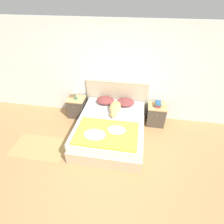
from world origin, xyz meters
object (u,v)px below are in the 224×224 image
nightstand_left (77,107)px  dog (115,108)px  bed (111,129)px  table_lamp (75,90)px  nightstand_right (156,115)px  pillow_right (125,102)px  pillow_left (105,100)px  book_stack (158,104)px

nightstand_left → dog: dog is taller
bed → table_lamp: (-1.11, 0.74, 0.59)m
nightstand_right → pillow_right: bearing=-177.5°
pillow_right → table_lamp: (-1.38, 0.03, 0.23)m
nightstand_left → nightstand_right: size_ratio=1.00×
nightstand_left → pillow_left: size_ratio=1.22×
pillow_left → table_lamp: table_lamp is taller
nightstand_left → book_stack: (2.22, -0.00, 0.34)m
bed → table_lamp: size_ratio=5.40×
nightstand_left → pillow_left: 0.90m
bed → nightstand_right: 1.34m
nightstand_left → pillow_left: bearing=-2.5°
pillow_left → nightstand_right: bearing=1.5°
bed → dog: bearing=83.9°
pillow_left → dog: size_ratio=0.64×
nightstand_right → table_lamp: bearing=-179.8°
dog → book_stack: bearing=18.7°
pillow_left → pillow_right: (0.54, 0.00, 0.00)m
table_lamp → book_stack: bearing=0.1°
dog → nightstand_right: bearing=18.9°
dog → table_lamp: table_lamp is taller
table_lamp → bed: bearing=-33.9°
bed → nightstand_right: nightstand_right is taller
bed → pillow_right: (0.27, 0.71, 0.36)m
bed → pillow_left: 0.84m
nightstand_right → book_stack: size_ratio=2.51×
bed → book_stack: 1.39m
nightstand_right → table_lamp: 2.29m
nightstand_right → pillow_left: size_ratio=1.22×
pillow_right → bed: bearing=-110.6°
dog → table_lamp: (-1.15, 0.36, 0.22)m
nightstand_right → pillow_left: 1.42m
nightstand_left → pillow_right: 1.42m
pillow_right → table_lamp: table_lamp is taller
nightstand_left → pillow_left: (0.84, -0.04, 0.33)m
dog → table_lamp: 1.22m
bed → table_lamp: bearing=146.1°
bed → table_lamp: table_lamp is taller
nightstand_left → dog: size_ratio=0.78×
pillow_right → table_lamp: 1.40m
book_stack → nightstand_left: bearing=179.9°
nightstand_right → book_stack: 0.34m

